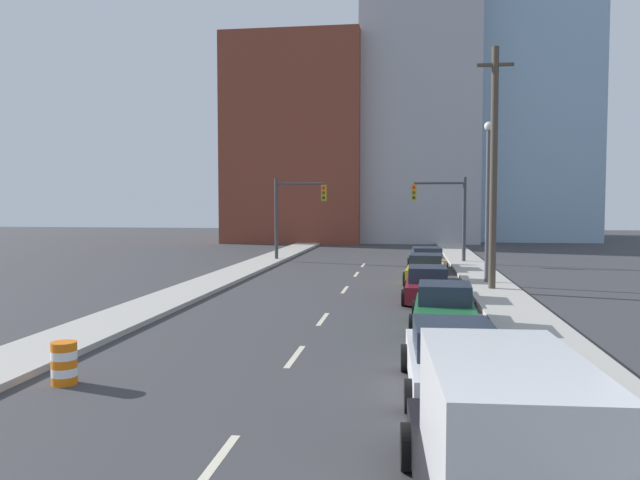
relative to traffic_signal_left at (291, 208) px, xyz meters
name	(u,v)px	position (x,y,z in m)	size (l,w,h in m)	color
sidewalk_left	(283,254)	(-1.61, 5.10, -3.63)	(2.33, 95.60, 0.18)	#ADA89E
sidewalk_right	(460,256)	(11.95, 5.10, -3.63)	(2.33, 95.60, 0.18)	#ADA89E
lane_stripe_at_9m	(215,464)	(5.17, -33.43, -3.71)	(0.16, 2.40, 0.01)	beige
lane_stripe_at_16m	(295,356)	(5.17, -26.58, -3.71)	(0.16, 2.40, 0.01)	beige
lane_stripe_at_21m	(323,319)	(5.17, -21.24, -3.71)	(0.16, 2.40, 0.01)	beige
lane_stripe_at_29m	(345,290)	(5.17, -13.74, -3.71)	(0.16, 2.40, 0.01)	beige
lane_stripe_at_35m	(356,274)	(5.17, -7.31, -3.71)	(0.16, 2.40, 0.01)	beige
lane_stripe_at_41m	(363,265)	(5.17, -2.01, -3.71)	(0.16, 2.40, 0.01)	beige
building_brick_left	(301,144)	(-3.73, 25.70, 6.83)	(14.00, 16.00, 21.09)	brown
building_office_center	(418,101)	(9.05, 29.70, 11.94)	(12.00, 20.00, 31.31)	#A8A8AD
building_glass_right	(523,80)	(21.15, 33.70, 14.66)	(13.00, 20.00, 36.75)	#8CADC6
traffic_signal_left	(291,208)	(0.00, 0.00, 0.00)	(3.63, 0.35, 5.79)	#38383D
traffic_signal_right	(449,208)	(10.73, 0.00, 0.00)	(3.63, 0.35, 5.79)	#38383D
utility_pole_right_mid	(494,168)	(11.85, -13.59, 1.90)	(1.60, 0.32, 10.97)	#473D33
traffic_barrel	(64,363)	(0.56, -29.79, -3.24)	(0.56, 0.56, 0.95)	orange
street_lamp	(488,191)	(11.89, -11.24, 0.93)	(0.44, 0.44, 7.97)	#4C4C51
box_truck_black	(504,453)	(9.24, -35.01, -2.67)	(2.49, 5.57, 2.22)	black
sedan_white	(453,360)	(9.07, -29.09, -3.05)	(2.28, 4.83, 1.46)	silver
sedan_green	(444,308)	(9.25, -22.44, -3.03)	(2.26, 4.41, 1.48)	#1E6033
sedan_maroon	(428,285)	(8.89, -16.68, -3.05)	(2.11, 4.56, 1.44)	maroon
sedan_yellow	(426,270)	(8.96, -10.54, -3.05)	(2.27, 4.75, 1.45)	gold
sedan_tan	(427,260)	(9.19, -4.61, -3.08)	(2.33, 4.81, 1.39)	tan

